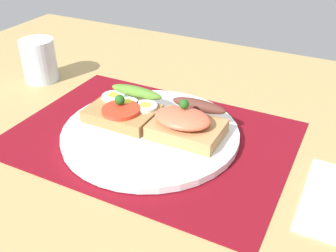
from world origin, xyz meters
TOP-DOWN VIEW (x-y plane):
  - ground_plane at (0.00, 0.00)cm, footprint 120.00×90.00cm
  - placemat at (0.00, 0.00)cm, footprint 41.76×30.14cm
  - plate at (0.00, 0.00)cm, footprint 26.86×26.86cm
  - sandwich_egg_tomato at (-5.51, 1.78)cm, footprint 10.65×9.41cm
  - sandwich_salmon at (5.35, 1.45)cm, footprint 10.33×9.10cm
  - drinking_glass at (-29.23, 8.50)cm, footprint 6.48×6.48cm

SIDE VIEW (x-z plane):
  - ground_plane at x=0.00cm, z-range -3.20..0.00cm
  - placemat at x=0.00cm, z-range 0.00..0.30cm
  - plate at x=0.00cm, z-range 0.30..1.38cm
  - sandwich_egg_tomato at x=-5.51cm, z-range 0.82..4.85cm
  - sandwich_salmon at x=5.35cm, z-range 0.63..6.07cm
  - drinking_glass at x=-29.23cm, z-range 0.00..8.17cm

